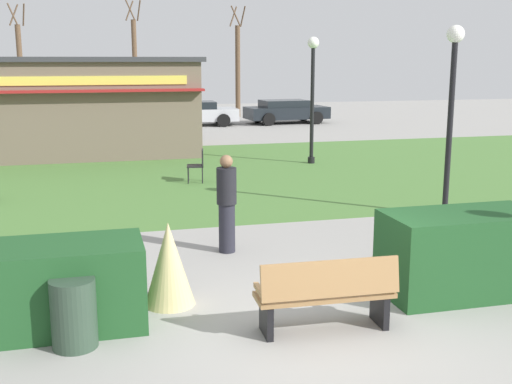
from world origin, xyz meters
TOP-DOWN VIEW (x-y plane):
  - ground_plane at (0.00, 0.00)m, footprint 80.00×80.00m
  - lawn_patch at (0.00, 11.19)m, footprint 36.00×12.00m
  - park_bench at (0.02, 0.01)m, footprint 1.72×0.58m
  - hedge_left at (-3.06, 0.97)m, footprint 1.95×1.10m
  - hedge_right at (2.34, 0.76)m, footprint 2.22×1.10m
  - ornamental_grass_behind_left at (-1.71, 1.37)m, footprint 0.68×0.68m
  - ornamental_grass_behind_right at (1.59, 1.50)m, footprint 0.77×0.77m
  - lamppost_mid at (4.60, 4.99)m, footprint 0.36×0.36m
  - lamppost_far at (4.12, 12.22)m, footprint 0.36×0.36m
  - trash_bin at (-2.93, 0.34)m, footprint 0.52×0.52m
  - food_kiosk at (-3.93, 16.35)m, footprint 10.04×5.00m
  - cafe_chair_east at (0.11, 9.93)m, footprint 0.51×0.51m
  - person_strolling at (-0.46, 3.54)m, footprint 0.34×0.34m
  - parked_car_west_slot at (-3.13, 24.81)m, footprint 4.27×2.19m
  - parked_car_center_slot at (2.36, 24.81)m, footprint 4.27×2.19m
  - parked_car_east_slot at (7.14, 24.80)m, footprint 4.31×2.27m
  - tree_left_bg at (5.62, 29.24)m, footprint 0.91×0.96m
  - tree_right_bg at (-6.11, 29.51)m, footprint 0.91×0.96m
  - tree_center_bg at (-0.04, 30.99)m, footprint 0.91×0.96m

SIDE VIEW (x-z plane):
  - ground_plane at x=0.00m, z-range 0.00..0.00m
  - lawn_patch at x=0.00m, z-range 0.00..0.01m
  - trash_bin at x=-2.93m, z-range 0.00..0.82m
  - park_bench at x=0.02m, z-range 0.01..0.96m
  - cafe_chair_east at x=0.11m, z-range 0.08..0.97m
  - hedge_left at x=-3.06m, z-range 0.00..1.06m
  - ornamental_grass_behind_right at x=1.59m, z-range 0.00..1.07m
  - ornamental_grass_behind_left at x=-1.71m, z-range 0.00..1.15m
  - hedge_right at x=2.34m, z-range 0.00..1.17m
  - parked_car_west_slot at x=-3.13m, z-range 0.04..1.24m
  - parked_car_center_slot at x=2.36m, z-range 0.04..1.24m
  - parked_car_east_slot at x=7.14m, z-range 0.04..1.24m
  - person_strolling at x=-0.46m, z-range 0.02..1.71m
  - food_kiosk at x=-3.93m, z-range 0.01..3.34m
  - lamppost_mid at x=4.60m, z-range 0.52..4.46m
  - lamppost_far at x=4.12m, z-range 0.52..4.46m
  - tree_right_bg at x=-6.11m, z-range -0.36..5.73m
  - tree_left_bg at x=5.62m, z-range -0.36..5.82m
  - tree_center_bg at x=-0.04m, z-range -0.37..6.15m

